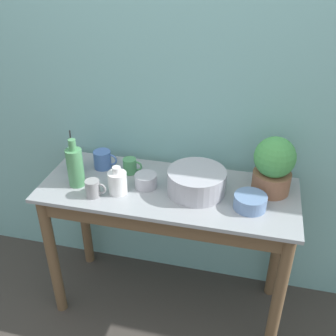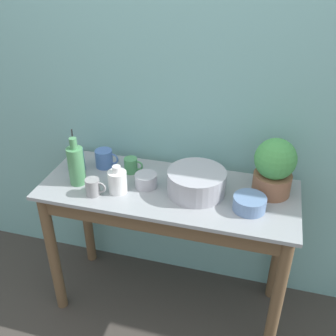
% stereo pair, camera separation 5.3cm
% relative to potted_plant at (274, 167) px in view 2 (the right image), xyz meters
% --- Properties ---
extents(ground_plane, '(12.00, 12.00, 0.00)m').
position_rel_potted_plant_xyz_m(ground_plane, '(-0.50, -0.36, -0.96)').
color(ground_plane, '#3D3833').
extents(wall_back, '(6.00, 0.05, 2.40)m').
position_rel_potted_plant_xyz_m(wall_back, '(-0.50, 0.21, 0.24)').
color(wall_back, '#7AB2B2').
rests_on(wall_back, ground_plane).
extents(counter_table, '(1.30, 0.51, 0.81)m').
position_rel_potted_plant_xyz_m(counter_table, '(-0.50, -0.12, -0.33)').
color(counter_table, brown).
rests_on(counter_table, ground_plane).
extents(potted_plant, '(0.20, 0.20, 0.29)m').
position_rel_potted_plant_xyz_m(potted_plant, '(0.00, 0.00, 0.00)').
color(potted_plant, '#8C5B42').
rests_on(potted_plant, counter_table).
extents(bowl_wash_large, '(0.29, 0.29, 0.12)m').
position_rel_potted_plant_xyz_m(bowl_wash_large, '(-0.36, -0.10, -0.09)').
color(bowl_wash_large, '#A8A8B2').
rests_on(bowl_wash_large, counter_table).
extents(bottle_tall, '(0.08, 0.08, 0.26)m').
position_rel_potted_plant_xyz_m(bottle_tall, '(-0.96, -0.17, -0.04)').
color(bottle_tall, '#4C8C59').
rests_on(bottle_tall, counter_table).
extents(bottle_short, '(0.09, 0.09, 0.14)m').
position_rel_potted_plant_xyz_m(bottle_short, '(-0.73, -0.19, -0.09)').
color(bottle_short, white).
rests_on(bottle_short, counter_table).
extents(mug_grey, '(0.11, 0.07, 0.09)m').
position_rel_potted_plant_xyz_m(mug_grey, '(-0.84, -0.25, -0.10)').
color(mug_grey, gray).
rests_on(mug_grey, counter_table).
extents(mug_green, '(0.10, 0.07, 0.08)m').
position_rel_potted_plant_xyz_m(mug_green, '(-0.73, 0.00, -0.11)').
color(mug_green, '#4C935B').
rests_on(mug_green, counter_table).
extents(mug_blue, '(0.13, 0.09, 0.10)m').
position_rel_potted_plant_xyz_m(mug_blue, '(-0.89, 0.02, -0.10)').
color(mug_blue, '#4C70B7').
rests_on(mug_blue, counter_table).
extents(bowl_small_steel, '(0.11, 0.11, 0.07)m').
position_rel_potted_plant_xyz_m(bowl_small_steel, '(-0.61, -0.11, -0.11)').
color(bowl_small_steel, '#A8A8B2').
rests_on(bowl_small_steel, counter_table).
extents(bowl_small_blue, '(0.15, 0.15, 0.07)m').
position_rel_potted_plant_xyz_m(bowl_small_blue, '(-0.09, -0.17, -0.11)').
color(bowl_small_blue, '#6684B2').
rests_on(bowl_small_blue, counter_table).
extents(utensil_cup, '(0.09, 0.09, 0.23)m').
position_rel_potted_plant_xyz_m(utensil_cup, '(-1.02, -0.05, -0.08)').
color(utensil_cup, '#569399').
rests_on(utensil_cup, counter_table).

